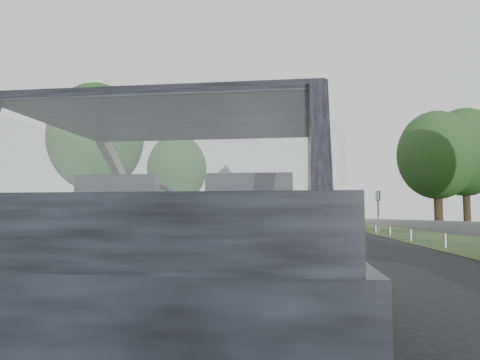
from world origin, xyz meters
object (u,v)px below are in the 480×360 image
(other_car, at_px, (288,219))
(highway_sign, at_px, (378,212))
(subject_car, at_px, (197,234))
(cat, at_px, (256,186))

(other_car, height_order, highway_sign, highway_sign)
(subject_car, distance_m, cat, 0.82)
(other_car, bearing_deg, subject_car, -91.31)
(subject_car, height_order, other_car, subject_car)
(subject_car, relative_size, highway_sign, 1.80)
(cat, bearing_deg, highway_sign, 86.41)
(subject_car, relative_size, cat, 6.78)
(subject_car, xyz_separation_m, other_car, (-0.11, 22.34, -0.01))
(highway_sign, bearing_deg, subject_car, -107.44)
(cat, bearing_deg, other_car, 98.71)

